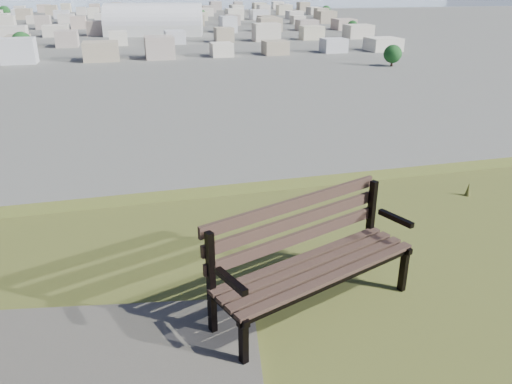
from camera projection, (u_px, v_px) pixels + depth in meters
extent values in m
cube|color=#422E26|center=(333.00, 277.00, 3.95)|extent=(1.74, 0.73, 0.04)
cube|color=#422E26|center=(322.00, 271.00, 4.05)|extent=(1.74, 0.73, 0.04)
cube|color=#422E26|center=(312.00, 264.00, 4.14)|extent=(1.74, 0.73, 0.04)
cube|color=#422E26|center=(303.00, 258.00, 4.23)|extent=(1.74, 0.73, 0.04)
cube|color=#422E26|center=(298.00, 238.00, 4.23)|extent=(1.72, 0.68, 0.10)
cube|color=#422E26|center=(296.00, 221.00, 4.19)|extent=(1.72, 0.68, 0.10)
cube|color=#422E26|center=(295.00, 204.00, 4.15)|extent=(1.72, 0.68, 0.10)
cube|color=black|center=(244.00, 344.00, 3.56)|extent=(0.07, 0.07, 0.45)
cube|color=black|center=(211.00, 287.00, 3.79)|extent=(0.07, 0.07, 0.93)
cube|color=black|center=(228.00, 307.00, 3.64)|extent=(0.23, 0.49, 0.05)
cube|color=black|center=(231.00, 281.00, 3.50)|extent=(0.18, 0.36, 0.05)
cube|color=black|center=(404.00, 269.00, 4.49)|extent=(0.07, 0.07, 0.45)
cube|color=black|center=(370.00, 227.00, 4.72)|extent=(0.07, 0.07, 0.93)
cube|color=black|center=(388.00, 241.00, 4.57)|extent=(0.23, 0.49, 0.05)
cube|color=black|center=(396.00, 218.00, 4.43)|extent=(0.18, 0.36, 0.05)
cube|color=black|center=(333.00, 283.00, 3.96)|extent=(1.72, 0.68, 0.04)
cube|color=black|center=(302.00, 262.00, 4.25)|extent=(1.72, 0.68, 0.04)
cone|color=brown|center=(468.00, 189.00, 6.55)|extent=(0.08, 0.08, 0.18)
cube|color=silver|center=(155.00, 30.00, 277.27)|extent=(55.84, 31.76, 5.84)
cylinder|color=white|center=(154.00, 24.00, 276.13)|extent=(55.84, 31.76, 22.20)
cube|color=#A7988F|center=(25.00, 53.00, 181.44)|extent=(11.00, 11.00, 7.00)
cube|color=#BAA394|center=(94.00, 51.00, 187.01)|extent=(11.00, 11.00, 7.00)
cube|color=silver|center=(159.00, 49.00, 192.59)|extent=(11.00, 11.00, 7.00)
cube|color=beige|center=(220.00, 47.00, 198.17)|extent=(11.00, 11.00, 7.00)
cube|color=tan|center=(278.00, 45.00, 203.75)|extent=(11.00, 11.00, 7.00)
cube|color=beige|center=(332.00, 44.00, 209.32)|extent=(11.00, 11.00, 7.00)
cube|color=beige|center=(384.00, 42.00, 214.90)|extent=(11.00, 11.00, 7.00)
cube|color=silver|center=(15.00, 40.00, 223.21)|extent=(11.00, 11.00, 7.00)
cube|color=beige|center=(71.00, 38.00, 228.79)|extent=(11.00, 11.00, 7.00)
cube|color=tan|center=(125.00, 37.00, 234.36)|extent=(11.00, 11.00, 7.00)
cube|color=beige|center=(176.00, 36.00, 239.94)|extent=(11.00, 11.00, 7.00)
cube|color=beige|center=(225.00, 35.00, 245.52)|extent=(11.00, 11.00, 7.00)
cube|color=beige|center=(272.00, 33.00, 251.10)|extent=(11.00, 11.00, 7.00)
cube|color=#A7988F|center=(316.00, 32.00, 256.68)|extent=(11.00, 11.00, 7.00)
cube|color=#BAA394|center=(359.00, 31.00, 262.25)|extent=(11.00, 11.00, 7.00)
cube|color=beige|center=(7.00, 31.00, 264.98)|extent=(11.00, 11.00, 7.00)
cube|color=beige|center=(55.00, 30.00, 270.56)|extent=(11.00, 11.00, 7.00)
cube|color=beige|center=(101.00, 29.00, 276.14)|extent=(11.00, 11.00, 7.00)
cube|color=#A7988F|center=(145.00, 28.00, 281.72)|extent=(11.00, 11.00, 7.00)
cube|color=#BAA394|center=(187.00, 27.00, 287.29)|extent=(11.00, 11.00, 7.00)
cube|color=silver|center=(228.00, 26.00, 292.87)|extent=(11.00, 11.00, 7.00)
cube|color=beige|center=(267.00, 25.00, 298.45)|extent=(11.00, 11.00, 7.00)
cube|color=tan|center=(305.00, 24.00, 304.03)|extent=(11.00, 11.00, 7.00)
cube|color=beige|center=(342.00, 24.00, 309.61)|extent=(11.00, 11.00, 7.00)
cube|color=#BAA394|center=(2.00, 24.00, 306.76)|extent=(11.00, 11.00, 7.00)
cube|color=silver|center=(43.00, 23.00, 312.33)|extent=(11.00, 11.00, 7.00)
cube|color=beige|center=(83.00, 23.00, 317.91)|extent=(11.00, 11.00, 7.00)
cube|color=tan|center=(122.00, 22.00, 323.49)|extent=(11.00, 11.00, 7.00)
cube|color=beige|center=(159.00, 21.00, 329.07)|extent=(11.00, 11.00, 7.00)
cube|color=beige|center=(196.00, 20.00, 334.65)|extent=(11.00, 11.00, 7.00)
cube|color=beige|center=(231.00, 20.00, 340.22)|extent=(11.00, 11.00, 7.00)
cube|color=#A7988F|center=(264.00, 19.00, 345.80)|extent=(11.00, 11.00, 7.00)
cube|color=#BAA394|center=(297.00, 19.00, 351.38)|extent=(11.00, 11.00, 7.00)
cube|color=silver|center=(329.00, 18.00, 356.96)|extent=(11.00, 11.00, 7.00)
cube|color=beige|center=(34.00, 18.00, 354.11)|extent=(11.00, 11.00, 7.00)
cube|color=#A7988F|center=(70.00, 18.00, 359.69)|extent=(11.00, 11.00, 7.00)
cube|color=#BAA394|center=(104.00, 17.00, 365.26)|extent=(11.00, 11.00, 7.00)
cube|color=silver|center=(138.00, 17.00, 370.84)|extent=(11.00, 11.00, 7.00)
cube|color=beige|center=(170.00, 16.00, 376.42)|extent=(11.00, 11.00, 7.00)
cube|color=tan|center=(202.00, 16.00, 382.00)|extent=(11.00, 11.00, 7.00)
cube|color=beige|center=(232.00, 15.00, 387.57)|extent=(11.00, 11.00, 7.00)
cube|color=beige|center=(262.00, 15.00, 393.15)|extent=(11.00, 11.00, 7.00)
cube|color=beige|center=(291.00, 14.00, 398.73)|extent=(11.00, 11.00, 7.00)
cube|color=#A7988F|center=(319.00, 14.00, 404.31)|extent=(11.00, 11.00, 7.00)
cube|color=beige|center=(27.00, 14.00, 395.88)|extent=(11.00, 11.00, 7.00)
cube|color=beige|center=(59.00, 14.00, 401.46)|extent=(11.00, 11.00, 7.00)
cube|color=beige|center=(90.00, 14.00, 407.04)|extent=(11.00, 11.00, 7.00)
cube|color=#A7988F|center=(121.00, 13.00, 412.61)|extent=(11.00, 11.00, 7.00)
cube|color=#BAA394|center=(150.00, 13.00, 418.19)|extent=(11.00, 11.00, 7.00)
cube|color=silver|center=(179.00, 12.00, 423.77)|extent=(11.00, 11.00, 7.00)
cube|color=beige|center=(207.00, 12.00, 429.35)|extent=(11.00, 11.00, 7.00)
cube|color=tan|center=(234.00, 11.00, 434.93)|extent=(11.00, 11.00, 7.00)
cube|color=beige|center=(260.00, 11.00, 440.50)|extent=(11.00, 11.00, 7.00)
cube|color=beige|center=(286.00, 11.00, 446.08)|extent=(11.00, 11.00, 7.00)
cube|color=beige|center=(311.00, 10.00, 451.66)|extent=(11.00, 11.00, 7.00)
cube|color=tan|center=(22.00, 11.00, 437.65)|extent=(11.00, 11.00, 7.00)
cube|color=beige|center=(51.00, 11.00, 443.23)|extent=(11.00, 11.00, 7.00)
cube|color=beige|center=(79.00, 11.00, 448.81)|extent=(11.00, 11.00, 7.00)
cube|color=beige|center=(106.00, 10.00, 454.39)|extent=(11.00, 11.00, 7.00)
cube|color=#A7988F|center=(133.00, 10.00, 459.97)|extent=(11.00, 11.00, 7.00)
cube|color=#BAA394|center=(160.00, 10.00, 465.54)|extent=(11.00, 11.00, 7.00)
cube|color=silver|center=(185.00, 9.00, 471.12)|extent=(11.00, 11.00, 7.00)
cube|color=beige|center=(210.00, 9.00, 476.70)|extent=(11.00, 11.00, 7.00)
cube|color=tan|center=(235.00, 9.00, 482.28)|extent=(11.00, 11.00, 7.00)
cube|color=beige|center=(259.00, 8.00, 487.86)|extent=(11.00, 11.00, 7.00)
cube|color=beige|center=(282.00, 8.00, 493.43)|extent=(11.00, 11.00, 7.00)
cube|color=beige|center=(305.00, 8.00, 499.01)|extent=(11.00, 11.00, 7.00)
cube|color=tan|center=(17.00, 9.00, 479.43)|extent=(11.00, 11.00, 7.00)
cube|color=beige|center=(43.00, 8.00, 485.01)|extent=(11.00, 11.00, 7.00)
cube|color=beige|center=(69.00, 8.00, 490.58)|extent=(11.00, 11.00, 7.00)
cube|color=beige|center=(95.00, 8.00, 496.16)|extent=(11.00, 11.00, 7.00)
cube|color=#A7988F|center=(120.00, 8.00, 501.74)|extent=(11.00, 11.00, 7.00)
cube|color=#BAA394|center=(144.00, 7.00, 507.32)|extent=(11.00, 11.00, 7.00)
cube|color=silver|center=(168.00, 7.00, 512.90)|extent=(11.00, 11.00, 7.00)
cube|color=beige|center=(191.00, 7.00, 518.47)|extent=(11.00, 11.00, 7.00)
cube|color=tan|center=(214.00, 6.00, 524.05)|extent=(11.00, 11.00, 7.00)
cube|color=beige|center=(236.00, 6.00, 529.63)|extent=(11.00, 11.00, 7.00)
cube|color=beige|center=(258.00, 6.00, 535.21)|extent=(11.00, 11.00, 7.00)
cube|color=beige|center=(279.00, 6.00, 540.79)|extent=(11.00, 11.00, 7.00)
cube|color=#A7988F|center=(300.00, 5.00, 546.36)|extent=(11.00, 11.00, 7.00)
cylinder|color=#2F1F17|center=(392.00, 63.00, 176.02)|extent=(0.80, 0.80, 2.10)
sphere|color=#133618|center=(393.00, 54.00, 174.80)|extent=(6.30, 6.30, 6.30)
cylinder|color=#2F1F17|center=(24.00, 53.00, 199.17)|extent=(0.80, 0.80, 2.70)
sphere|color=#133618|center=(22.00, 42.00, 197.59)|extent=(8.10, 8.10, 8.10)
cylinder|color=#2F1F17|center=(352.00, 31.00, 292.30)|extent=(0.80, 0.80, 1.95)
sphere|color=#133618|center=(352.00, 26.00, 291.16)|extent=(5.85, 5.85, 5.85)
cylinder|color=#2F1F17|center=(202.00, 19.00, 382.92)|extent=(0.80, 0.80, 2.25)
sphere|color=#133618|center=(202.00, 14.00, 381.61)|extent=(6.75, 6.75, 6.75)
cylinder|color=#2F1F17|center=(6.00, 17.00, 401.42)|extent=(0.80, 0.80, 2.85)
sphere|color=#133618|center=(5.00, 11.00, 399.75)|extent=(8.55, 8.55, 8.55)
cylinder|color=#2F1F17|center=(195.00, 31.00, 289.18)|extent=(0.80, 0.80, 2.10)
sphere|color=#133618|center=(194.00, 25.00, 287.95)|extent=(6.30, 6.30, 6.30)
cylinder|color=#2F1F17|center=(326.00, 15.00, 426.25)|extent=(0.80, 0.80, 2.55)
sphere|color=#133618|center=(326.00, 10.00, 424.76)|extent=(7.65, 7.65, 7.65)
cube|color=#9AACC5|center=(118.00, 0.00, 815.04)|extent=(2400.00, 700.00, 0.12)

